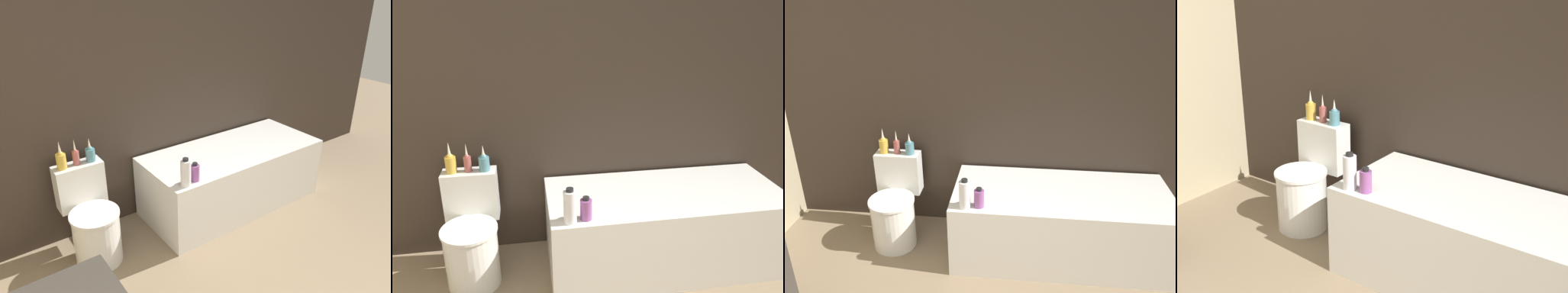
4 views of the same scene
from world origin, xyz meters
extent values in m
cube|color=#332821|center=(0.00, 2.38, 1.30)|extent=(6.40, 0.06, 2.60)
cube|color=white|center=(0.73, 1.97, 0.29)|extent=(1.65, 0.71, 0.57)
cube|color=#B7BCC6|center=(0.73, 1.97, 0.57)|extent=(1.45, 0.51, 0.01)
cylinder|color=white|center=(-0.61, 1.94, 0.21)|extent=(0.35, 0.35, 0.41)
cylinder|color=white|center=(-0.61, 1.94, 0.42)|extent=(0.37, 0.37, 0.02)
cube|color=white|center=(-0.61, 2.19, 0.55)|extent=(0.36, 0.15, 0.35)
cylinder|color=gold|center=(-0.72, 2.19, 0.78)|extent=(0.07, 0.07, 0.11)
sphere|color=gold|center=(-0.72, 2.19, 0.84)|extent=(0.05, 0.05, 0.05)
cone|color=beige|center=(-0.72, 2.19, 0.89)|extent=(0.03, 0.03, 0.10)
cylinder|color=#994C47|center=(-0.61, 2.19, 0.78)|extent=(0.05, 0.05, 0.11)
sphere|color=#994C47|center=(-0.61, 2.19, 0.83)|extent=(0.03, 0.03, 0.03)
cone|color=beige|center=(-0.61, 2.19, 0.88)|extent=(0.02, 0.02, 0.10)
cylinder|color=teal|center=(-0.50, 2.19, 0.78)|extent=(0.07, 0.07, 0.10)
sphere|color=teal|center=(-0.50, 2.19, 0.82)|extent=(0.05, 0.05, 0.05)
cone|color=beige|center=(-0.50, 2.19, 0.87)|extent=(0.03, 0.03, 0.09)
cylinder|color=silver|center=(0.02, 1.68, 0.68)|extent=(0.08, 0.08, 0.21)
cylinder|color=black|center=(0.02, 1.68, 0.79)|extent=(0.04, 0.04, 0.02)
cylinder|color=#8C4C8C|center=(0.12, 1.70, 0.64)|extent=(0.07, 0.07, 0.13)
cylinder|color=black|center=(0.12, 1.70, 0.72)|extent=(0.04, 0.04, 0.02)
camera|label=1|loc=(-1.35, -0.37, 2.05)|focal=35.00mm
camera|label=2|loc=(-0.20, -0.27, 1.81)|focal=35.00mm
camera|label=3|loc=(0.37, -0.57, 2.08)|focal=35.00mm
camera|label=4|loc=(1.81, -0.57, 1.93)|focal=50.00mm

